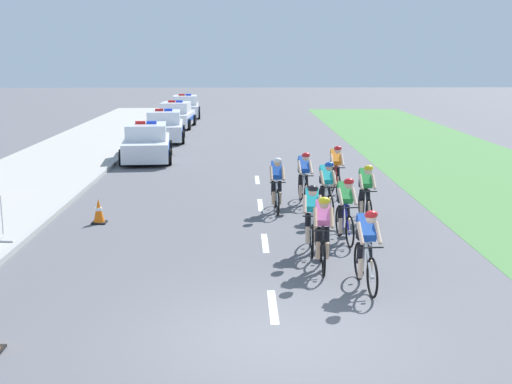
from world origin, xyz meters
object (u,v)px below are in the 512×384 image
object	(u,v)px
cyclist_lead	(366,247)
police_car_furthest	(185,107)
cyclist_second	(323,231)
police_car_third	(176,116)
police_car_nearest	(147,144)
cyclist_fifth	(366,192)
traffic_cone_mid	(99,211)
cyclist_ninth	(304,177)
cyclist_eighth	(336,169)
cyclist_fourth	(345,208)
cyclist_third	(312,216)
cyclist_sixth	(277,183)
police_car_second	(164,127)
cyclist_seventh	(326,188)

from	to	relation	value
cyclist_lead	police_car_furthest	distance (m)	35.43
cyclist_second	police_car_third	world-z (taller)	police_car_third
police_car_nearest	police_car_third	xyz separation A→B (m)	(-0.00, 12.63, 0.00)
cyclist_fifth	police_car_furthest	distance (m)	30.70
police_car_furthest	traffic_cone_mid	distance (m)	29.85
cyclist_ninth	cyclist_eighth	bearing A→B (deg)	51.54
traffic_cone_mid	cyclist_second	bearing A→B (deg)	-36.66
cyclist_second	cyclist_fourth	distance (m)	2.14
cyclist_fourth	cyclist_third	bearing A→B (deg)	-136.47
police_car_nearest	traffic_cone_mid	world-z (taller)	police_car_nearest
cyclist_third	police_car_furthest	bearing A→B (deg)	99.33
cyclist_sixth	police_car_second	size ratio (longest dim) A/B	0.38
police_car_furthest	cyclist_seventh	bearing A→B (deg)	-78.39
cyclist_fourth	traffic_cone_mid	world-z (taller)	cyclist_fourth
cyclist_second	traffic_cone_mid	bearing A→B (deg)	143.34
cyclist_fifth	traffic_cone_mid	bearing A→B (deg)	179.56
cyclist_fifth	cyclist_ninth	bearing A→B (deg)	121.42
cyclist_ninth	police_car_third	world-z (taller)	police_car_third
cyclist_third	cyclist_ninth	world-z (taller)	same
cyclist_fourth	traffic_cone_mid	distance (m)	6.27
cyclist_fifth	police_car_furthest	size ratio (longest dim) A/B	0.38
traffic_cone_mid	cyclist_ninth	bearing A→B (deg)	22.04
cyclist_second	cyclist_seventh	xyz separation A→B (m)	(0.60, 4.37, 0.00)
cyclist_second	cyclist_fifth	size ratio (longest dim) A/B	1.00
cyclist_ninth	police_car_second	bearing A→B (deg)	110.72
cyclist_seventh	police_car_furthest	xyz separation A→B (m)	(-6.03, 29.36, -0.11)
cyclist_fifth	cyclist_third	bearing A→B (deg)	-121.81
cyclist_seventh	police_car_furthest	bearing A→B (deg)	101.61
cyclist_eighth	police_car_second	size ratio (longest dim) A/B	0.38
cyclist_fourth	police_car_nearest	distance (m)	13.90
police_car_second	cyclist_seventh	bearing A→B (deg)	-69.91
cyclist_sixth	police_car_nearest	size ratio (longest dim) A/B	0.38
cyclist_third	police_car_furthest	size ratio (longest dim) A/B	0.38
cyclist_fourth	cyclist_seventh	xyz separation A→B (m)	(-0.14, 2.36, 0.00)
cyclist_fifth	cyclist_ninth	size ratio (longest dim) A/B	1.00
cyclist_third	cyclist_sixth	world-z (taller)	same
cyclist_lead	cyclist_third	distance (m)	2.51
cyclist_lead	cyclist_seventh	size ratio (longest dim) A/B	1.00
cyclist_ninth	police_car_third	bearing A→B (deg)	104.91
cyclist_second	cyclist_fourth	size ratio (longest dim) A/B	1.00
cyclist_third	cyclist_ninth	distance (m)	4.85
cyclist_sixth	cyclist_seventh	bearing A→B (deg)	-29.48
cyclist_eighth	cyclist_ninth	size ratio (longest dim) A/B	1.00
cyclist_lead	cyclist_fifth	xyz separation A→B (m)	(0.88, 5.01, 0.00)
cyclist_seventh	police_car_third	size ratio (longest dim) A/B	0.38
cyclist_lead	cyclist_ninth	distance (m)	7.26
police_car_nearest	traffic_cone_mid	bearing A→B (deg)	-88.85
cyclist_ninth	police_car_second	world-z (taller)	police_car_second
police_car_second	police_car_nearest	bearing A→B (deg)	-90.00
cyclist_fourth	police_car_furthest	xyz separation A→B (m)	(-6.17, 31.72, -0.11)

